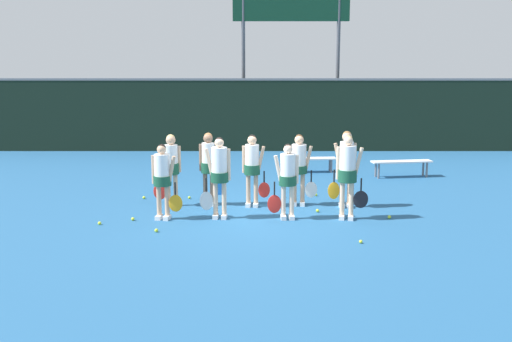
{
  "coord_description": "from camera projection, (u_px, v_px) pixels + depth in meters",
  "views": [
    {
      "loc": [
        0.04,
        -12.84,
        3.38
      ],
      "look_at": [
        0.01,
        0.09,
        0.92
      ],
      "focal_mm": 42.0,
      "sensor_mm": 36.0,
      "label": 1
    }
  ],
  "objects": [
    {
      "name": "tennis_ball_9",
      "position": [
        158.0,
        230.0,
        11.75
      ],
      "size": [
        0.07,
        0.07,
        0.07
      ],
      "primitive_type": "sphere",
      "color": "#CCE033",
      "rests_on": "ground_plane"
    },
    {
      "name": "player_7",
      "position": [
        300.0,
        164.0,
        13.71
      ],
      "size": [
        0.66,
        0.39,
        1.65
      ],
      "rotation": [
        0.0,
        0.0,
        -0.08
      ],
      "color": "tan",
      "rests_on": "ground_plane"
    },
    {
      "name": "tennis_ball_2",
      "position": [
        134.0,
        219.0,
        12.58
      ],
      "size": [
        0.07,
        0.07,
        0.07
      ],
      "primitive_type": "sphere",
      "color": "#CCE033",
      "rests_on": "ground_plane"
    },
    {
      "name": "tennis_ball_10",
      "position": [
        285.0,
        196.0,
        14.66
      ],
      "size": [
        0.06,
        0.06,
        0.06
      ],
      "primitive_type": "sphere",
      "color": "#CCE033",
      "rests_on": "ground_plane"
    },
    {
      "name": "tennis_ball_4",
      "position": [
        342.0,
        210.0,
        13.34
      ],
      "size": [
        0.07,
        0.07,
        0.07
      ],
      "primitive_type": "sphere",
      "color": "#CCE033",
      "rests_on": "ground_plane"
    },
    {
      "name": "player_4",
      "position": [
        172.0,
        164.0,
        13.67
      ],
      "size": [
        0.64,
        0.35,
        1.66
      ],
      "rotation": [
        0.0,
        0.0,
        0.15
      ],
      "color": "tan",
      "rests_on": "ground_plane"
    },
    {
      "name": "player_0",
      "position": [
        164.0,
        176.0,
        12.53
      ],
      "size": [
        0.65,
        0.38,
        1.61
      ],
      "rotation": [
        0.0,
        0.0,
        -0.19
      ],
      "color": "tan",
      "rests_on": "ground_plane"
    },
    {
      "name": "player_8",
      "position": [
        347.0,
        163.0,
        13.51
      ],
      "size": [
        0.63,
        0.35,
        1.75
      ],
      "rotation": [
        0.0,
        0.0,
        -0.0
      ],
      "color": "tan",
      "rests_on": "ground_plane"
    },
    {
      "name": "tennis_ball_8",
      "position": [
        101.0,
        223.0,
        12.27
      ],
      "size": [
        0.07,
        0.07,
        0.07
      ],
      "primitive_type": "sphere",
      "color": "#CCE033",
      "rests_on": "ground_plane"
    },
    {
      "name": "player_1",
      "position": [
        220.0,
        171.0,
        12.58
      ],
      "size": [
        0.66,
        0.38,
        1.74
      ],
      "rotation": [
        0.0,
        0.0,
        -0.06
      ],
      "color": "beige",
      "rests_on": "ground_plane"
    },
    {
      "name": "scoreboard",
      "position": [
        292.0,
        21.0,
        22.21
      ],
      "size": [
        4.34,
        0.15,
        5.93
      ],
      "color": "#515156",
      "rests_on": "ground_plane"
    },
    {
      "name": "tennis_ball_0",
      "position": [
        317.0,
        195.0,
        14.8
      ],
      "size": [
        0.07,
        0.07,
        0.07
      ],
      "primitive_type": "sphere",
      "color": "#CCE033",
      "rests_on": "ground_plane"
    },
    {
      "name": "bench_far",
      "position": [
        310.0,
        160.0,
        17.82
      ],
      "size": [
        1.64,
        0.47,
        0.43
      ],
      "rotation": [
        0.0,
        0.0,
        0.07
      ],
      "color": "silver",
      "rests_on": "ground_plane"
    },
    {
      "name": "player_5",
      "position": [
        210.0,
        163.0,
        13.72
      ],
      "size": [
        0.61,
        0.34,
        1.69
      ],
      "rotation": [
        0.0,
        0.0,
        -0.13
      ],
      "color": "#8C664C",
      "rests_on": "ground_plane"
    },
    {
      "name": "tennis_ball_5",
      "position": [
        362.0,
        242.0,
        11.04
      ],
      "size": [
        0.06,
        0.06,
        0.06
      ],
      "primitive_type": "sphere",
      "color": "#CCE033",
      "rests_on": "ground_plane"
    },
    {
      "name": "tennis_ball_3",
      "position": [
        391.0,
        217.0,
        12.73
      ],
      "size": [
        0.07,
        0.07,
        0.07
      ],
      "primitive_type": "sphere",
      "color": "#CCE033",
      "rests_on": "ground_plane"
    },
    {
      "name": "ground_plane",
      "position": [
        256.0,
        212.0,
        13.25
      ],
      "size": [
        140.0,
        140.0,
        0.0
      ],
      "primitive_type": "plane",
      "color": "#235684"
    },
    {
      "name": "player_3",
      "position": [
        349.0,
        170.0,
        12.5
      ],
      "size": [
        0.68,
        0.4,
        1.79
      ],
      "rotation": [
        0.0,
        0.0,
        -0.17
      ],
      "color": "beige",
      "rests_on": "ground_plane"
    },
    {
      "name": "tennis_ball_6",
      "position": [
        319.0,
        211.0,
        13.26
      ],
      "size": [
        0.07,
        0.07,
        0.07
      ],
      "primitive_type": "sphere",
      "color": "#CCE033",
      "rests_on": "ground_plane"
    },
    {
      "name": "fence_windscreen",
      "position": [
        256.0,
        115.0,
        21.68
      ],
      "size": [
        60.0,
        0.08,
        2.64
      ],
      "color": "black",
      "rests_on": "ground_plane"
    },
    {
      "name": "bench_courtside",
      "position": [
        403.0,
        163.0,
        17.09
      ],
      "size": [
        1.78,
        0.6,
        0.47
      ],
      "rotation": [
        0.0,
        0.0,
        0.14
      ],
      "color": "silver",
      "rests_on": "ground_plane"
    },
    {
      "name": "tennis_ball_7",
      "position": [
        145.0,
        197.0,
        14.51
      ],
      "size": [
        0.07,
        0.07,
        0.07
      ],
      "primitive_type": "sphere",
      "color": "#CCE033",
      "rests_on": "ground_plane"
    },
    {
      "name": "player_6",
      "position": [
        254.0,
        165.0,
        13.6
      ],
      "size": [
        0.63,
        0.36,
        1.66
      ],
      "rotation": [
        0.0,
        0.0,
        -0.09
      ],
      "color": "tan",
      "rests_on": "ground_plane"
    },
    {
      "name": "tennis_ball_1",
      "position": [
        191.0,
        198.0,
        14.51
      ],
      "size": [
        0.07,
        0.07,
        0.07
      ],
      "primitive_type": "sphere",
      "color": "#CCE033",
      "rests_on": "ground_plane"
    },
    {
      "name": "player_2",
      "position": [
        289.0,
        176.0,
        12.54
      ],
      "size": [
        0.65,
        0.37,
        1.61
      ],
      "rotation": [
        0.0,
        0.0,
        0.05
      ],
      "color": "beige",
      "rests_on": "ground_plane"
    }
  ]
}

